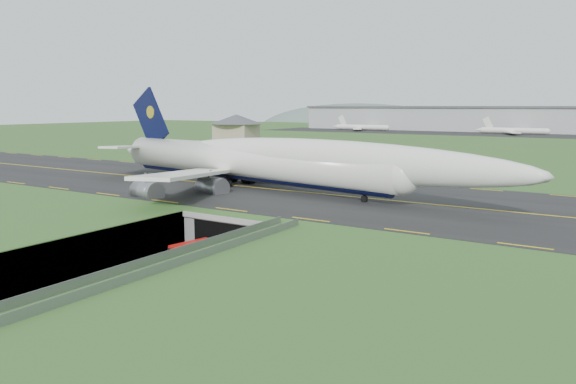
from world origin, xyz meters
The scene contains 10 objects.
ground centered at (0.00, 0.00, 0.00)m, with size 900.00×900.00×0.00m, color #355E25.
airfield_deck centered at (0.00, 0.00, 3.00)m, with size 800.00×800.00×6.00m, color gray.
trench_road centered at (0.00, -7.50, 0.10)m, with size 12.00×75.00×0.20m, color slate.
taxiway centered at (0.00, 33.00, 6.09)m, with size 800.00×44.00×0.18m, color black.
tunnel_portal centered at (0.00, 16.71, 3.33)m, with size 17.00×22.30×6.00m.
guideway centered at (11.00, -19.11, 5.32)m, with size 3.00×53.00×7.05m.
jumbo_jet centered at (-8.04, 32.13, 11.57)m, with size 97.66×61.73×20.67m.
shuttle_tram centered at (-1.95, 3.13, 1.54)m, with size 3.61×7.08×2.78m.
service_building centered at (-97.20, 137.19, 13.22)m, with size 25.90×25.90×12.18m.
cargo_terminal centered at (-0.12, 299.41, 13.96)m, with size 320.00×67.00×15.60m.
Camera 1 is at (50.39, -54.46, 21.90)m, focal length 35.00 mm.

